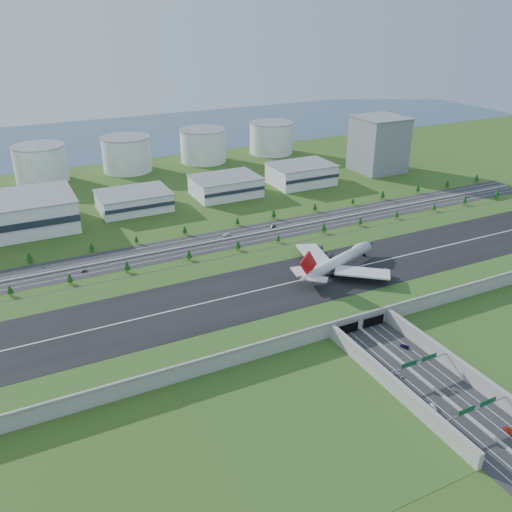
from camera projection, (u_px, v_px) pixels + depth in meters
name	position (u px, v px, depth m)	size (l,w,h in m)	color
ground	(311.00, 289.00, 332.80)	(1200.00, 1200.00, 0.00)	#2A571B
airfield_deck	(312.00, 284.00, 330.98)	(520.00, 100.00, 9.20)	gray
underpass_road	(424.00, 375.00, 250.52)	(38.80, 120.40, 8.00)	#28282B
sign_gantry_near	(419.00, 364.00, 252.60)	(38.70, 0.70, 9.80)	gray
sign_gantry_far	(477.00, 409.00, 224.14)	(38.70, 0.70, 9.80)	gray
north_expressway	(245.00, 236.00, 410.00)	(560.00, 36.00, 0.12)	#28282B
tree_row	(261.00, 227.00, 412.69)	(506.19, 48.59, 8.32)	#3D2819
hangar_mid_a	(134.00, 201.00, 460.01)	(58.00, 42.00, 15.00)	white
hangar_mid_b	(226.00, 186.00, 493.69)	(58.00, 42.00, 17.00)	white
hangar_mid_c	(301.00, 174.00, 525.37)	(58.00, 42.00, 19.00)	white
office_tower	(379.00, 144.00, 559.95)	(46.00, 46.00, 55.00)	gray
fuel_tank_a	(41.00, 164.00, 529.27)	(50.00, 50.00, 35.00)	silver
fuel_tank_b	(127.00, 154.00, 563.37)	(50.00, 50.00, 35.00)	silver
fuel_tank_c	(203.00, 146.00, 597.47)	(50.00, 50.00, 35.00)	silver
fuel_tank_d	(271.00, 138.00, 631.58)	(50.00, 50.00, 35.00)	silver
bay_water	(123.00, 136.00, 722.98)	(1200.00, 260.00, 0.06)	#365168
boeing_747	(339.00, 261.00, 336.08)	(72.73, 67.55, 23.47)	silver
car_0	(400.00, 375.00, 254.77)	(1.67, 4.15, 1.41)	silver
car_1	(433.00, 407.00, 234.29)	(1.47, 4.22, 1.39)	white
car_2	(404.00, 346.00, 276.16)	(2.22, 4.82, 1.34)	#0B0D38
car_3	(509.00, 431.00, 221.28)	(2.21, 5.43, 1.58)	#B42110
car_4	(84.00, 271.00, 354.50)	(1.70, 4.23, 1.44)	slate
car_5	(273.00, 226.00, 425.06)	(1.77, 5.06, 1.67)	black
car_6	(466.00, 196.00, 491.44)	(2.22, 4.81, 1.34)	silver
car_7	(226.00, 235.00, 409.54)	(2.35, 5.78, 1.68)	white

